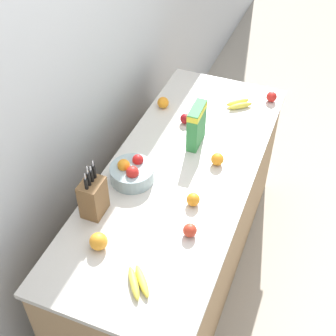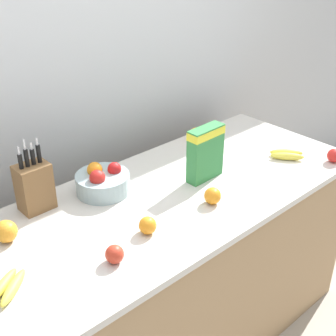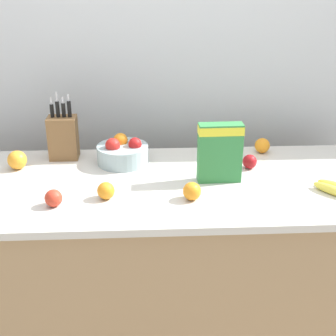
{
  "view_description": "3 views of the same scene",
  "coord_description": "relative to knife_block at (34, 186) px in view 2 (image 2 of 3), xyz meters",
  "views": [
    {
      "loc": [
        -1.77,
        -0.62,
        2.65
      ],
      "look_at": [
        -0.07,
        0.04,
        0.96
      ],
      "focal_mm": 50.0,
      "sensor_mm": 36.0,
      "label": 1
    },
    {
      "loc": [
        -1.14,
        -1.27,
        1.97
      ],
      "look_at": [
        0.02,
        -0.0,
        1.03
      ],
      "focal_mm": 50.0,
      "sensor_mm": 36.0,
      "label": 2
    },
    {
      "loc": [
        -0.05,
        -1.8,
        1.74
      ],
      "look_at": [
        0.04,
        0.01,
        0.95
      ],
      "focal_mm": 50.0,
      "sensor_mm": 36.0,
      "label": 3
    }
  ],
  "objects": [
    {
      "name": "knife_block",
      "position": [
        0.0,
        0.0,
        0.0
      ],
      "size": [
        0.13,
        0.1,
        0.32
      ],
      "color": "brown",
      "rests_on": "counter"
    },
    {
      "name": "apple_leftmost",
      "position": [
        0.85,
        -0.17,
        -0.07
      ],
      "size": [
        0.06,
        0.06,
        0.06
      ],
      "primitive_type": "sphere",
      "color": "#A31419",
      "rests_on": "counter"
    },
    {
      "name": "banana_bunch_right",
      "position": [
        -0.31,
        -0.37,
        -0.09
      ],
      "size": [
        0.18,
        0.16,
        0.04
      ],
      "rotation": [
        0.0,
        0.0,
        0.67
      ],
      "color": "yellow",
      "rests_on": "counter"
    },
    {
      "name": "counter",
      "position": [
        0.44,
        -0.29,
        -0.55
      ],
      "size": [
        1.98,
        0.79,
        0.89
      ],
      "color": "tan",
      "rests_on": "ground_plane"
    },
    {
      "name": "apple_rightmost",
      "position": [
        0.03,
        -0.49,
        -0.07
      ],
      "size": [
        0.07,
        0.07,
        0.07
      ],
      "primitive_type": "sphere",
      "color": "red",
      "rests_on": "counter"
    },
    {
      "name": "banana_bunch_left",
      "position": [
        1.14,
        -0.43,
        -0.09
      ],
      "size": [
        0.17,
        0.17,
        0.04
      ],
      "rotation": [
        0.0,
        0.0,
        2.3
      ],
      "color": "yellow",
      "rests_on": "counter"
    },
    {
      "name": "orange_mid_right",
      "position": [
        -0.19,
        -0.12,
        -0.06
      ],
      "size": [
        0.09,
        0.09,
        0.09
      ],
      "primitive_type": "sphere",
      "color": "orange",
      "rests_on": "counter"
    },
    {
      "name": "orange_front_center",
      "position": [
        0.23,
        -0.44,
        -0.07
      ],
      "size": [
        0.07,
        0.07,
        0.07
      ],
      "primitive_type": "sphere",
      "color": "orange",
      "rests_on": "counter"
    },
    {
      "name": "apple_rear",
      "position": [
        1.28,
        -0.61,
        -0.07
      ],
      "size": [
        0.07,
        0.07,
        0.07
      ],
      "primitive_type": "sphere",
      "color": "red",
      "rests_on": "counter"
    },
    {
      "name": "fruit_bowl",
      "position": [
        0.28,
        -0.08,
        -0.06
      ],
      "size": [
        0.24,
        0.24,
        0.13
      ],
      "color": "#99B2B7",
      "rests_on": "counter"
    },
    {
      "name": "wall_back",
      "position": [
        0.44,
        0.32,
        0.3
      ],
      "size": [
        9.0,
        0.06,
        2.6
      ],
      "color": "silver",
      "rests_on": "ground_plane"
    },
    {
      "name": "cereal_box",
      "position": [
        0.69,
        -0.29,
        0.03
      ],
      "size": [
        0.19,
        0.07,
        0.25
      ],
      "rotation": [
        0.0,
        0.0,
        0.02
      ],
      "color": "#338442",
      "rests_on": "counter"
    },
    {
      "name": "orange_back_center",
      "position": [
        0.56,
        -0.46,
        -0.07
      ],
      "size": [
        0.07,
        0.07,
        0.07
      ],
      "primitive_type": "sphere",
      "color": "orange",
      "rests_on": "counter"
    },
    {
      "name": "orange_by_cereal",
      "position": [
        0.95,
        0.02,
        -0.07
      ],
      "size": [
        0.07,
        0.07,
        0.07
      ],
      "primitive_type": "sphere",
      "color": "orange",
      "rests_on": "counter"
    }
  ]
}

